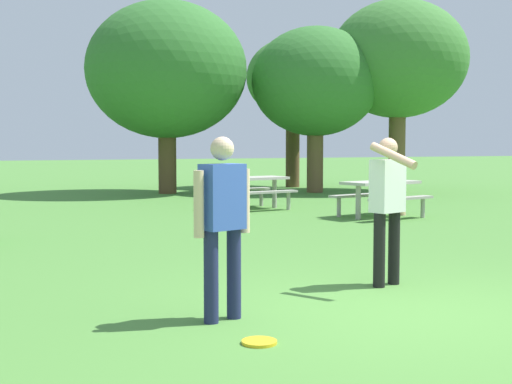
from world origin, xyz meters
TOP-DOWN VIEW (x-y plane):
  - ground_plane at (0.00, 0.00)m, footprint 120.00×120.00m
  - person_thrower at (0.52, 1.18)m, footprint 0.58×0.79m
  - person_catcher at (-1.69, 0.44)m, footprint 0.58×0.33m
  - frisbee at (-1.67, -0.35)m, footprint 0.28×0.28m
  - picnic_table_near at (4.36, 7.32)m, footprint 1.99×1.78m
  - picnic_table_far at (2.52, 10.05)m, footprint 1.93×1.71m
  - tree_broad_center at (2.07, 15.89)m, footprint 4.96×4.96m
  - tree_far_right at (6.56, 14.58)m, footprint 4.05×4.05m
  - tree_slender_mid at (7.04, 17.24)m, footprint 3.30×3.30m
  - tree_back_left at (9.21, 13.94)m, footprint 4.44×4.44m

SIDE VIEW (x-z plane):
  - ground_plane at x=0.00m, z-range 0.00..0.00m
  - frisbee at x=-1.67m, z-range 0.00..0.03m
  - picnic_table_near at x=4.36m, z-range 0.18..0.95m
  - picnic_table_far at x=2.52m, z-range 0.18..0.95m
  - person_catcher at x=-1.69m, z-range 0.12..1.76m
  - person_thrower at x=0.52m, z-range 0.14..1.78m
  - tree_far_right at x=6.56m, z-range 0.87..6.10m
  - tree_broad_center at x=2.07m, z-range 0.84..6.78m
  - tree_slender_mid at x=7.04m, z-range 1.18..6.46m
  - tree_back_left at x=9.21m, z-range 1.16..7.31m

